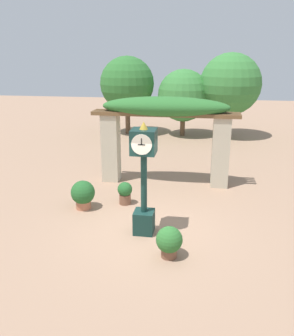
{
  "coord_description": "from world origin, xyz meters",
  "views": [
    {
      "loc": [
        1.34,
        -8.52,
        4.5
      ],
      "look_at": [
        -0.09,
        0.35,
        1.63
      ],
      "focal_mm": 38.0,
      "sensor_mm": 36.0,
      "label": 1
    }
  ],
  "objects_px": {
    "potted_plant_near_right": "(169,241)",
    "potted_plant_far_left": "(125,192)",
    "pedestal_clock": "(144,175)",
    "potted_plant_near_left": "(83,194)"
  },
  "relations": [
    {
      "from": "pedestal_clock",
      "to": "potted_plant_near_right",
      "type": "bearing_deg",
      "value": -54.69
    },
    {
      "from": "pedestal_clock",
      "to": "potted_plant_near_left",
      "type": "xyz_separation_m",
      "value": [
        -2.09,
        1.22,
        -1.12
      ]
    },
    {
      "from": "potted_plant_near_right",
      "to": "pedestal_clock",
      "type": "bearing_deg",
      "value": 125.31
    },
    {
      "from": "potted_plant_near_left",
      "to": "potted_plant_near_right",
      "type": "bearing_deg",
      "value": -38.97
    },
    {
      "from": "pedestal_clock",
      "to": "potted_plant_near_left",
      "type": "distance_m",
      "value": 2.66
    },
    {
      "from": "potted_plant_far_left",
      "to": "potted_plant_near_left",
      "type": "bearing_deg",
      "value": -154.93
    },
    {
      "from": "potted_plant_near_left",
      "to": "potted_plant_near_right",
      "type": "xyz_separation_m",
      "value": [
        2.86,
        -2.32,
        -0.07
      ]
    },
    {
      "from": "pedestal_clock",
      "to": "potted_plant_near_right",
      "type": "distance_m",
      "value": 1.79
    },
    {
      "from": "potted_plant_near_right",
      "to": "potted_plant_far_left",
      "type": "bearing_deg",
      "value": 120.41
    },
    {
      "from": "potted_plant_near_left",
      "to": "potted_plant_far_left",
      "type": "xyz_separation_m",
      "value": [
        1.18,
        0.55,
        -0.09
      ]
    }
  ]
}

